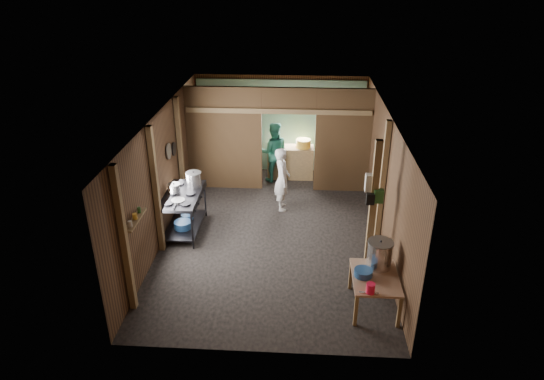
# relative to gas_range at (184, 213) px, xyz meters

# --- Properties ---
(floor) EXTENTS (4.50, 7.00, 0.00)m
(floor) POSITION_rel_gas_range_xyz_m (1.88, 0.07, -0.44)
(floor) COLOR black
(floor) RESTS_ON ground
(ceiling) EXTENTS (4.50, 7.00, 0.00)m
(ceiling) POSITION_rel_gas_range_xyz_m (1.88, 0.07, 2.16)
(ceiling) COLOR #262525
(ceiling) RESTS_ON ground
(wall_back) EXTENTS (4.50, 0.00, 2.60)m
(wall_back) POSITION_rel_gas_range_xyz_m (1.88, 3.57, 0.86)
(wall_back) COLOR brown
(wall_back) RESTS_ON ground
(wall_front) EXTENTS (4.50, 0.00, 2.60)m
(wall_front) POSITION_rel_gas_range_xyz_m (1.88, -3.43, 0.86)
(wall_front) COLOR brown
(wall_front) RESTS_ON ground
(wall_left) EXTENTS (0.00, 7.00, 2.60)m
(wall_left) POSITION_rel_gas_range_xyz_m (-0.37, 0.07, 0.86)
(wall_left) COLOR brown
(wall_left) RESTS_ON ground
(wall_right) EXTENTS (0.00, 7.00, 2.60)m
(wall_right) POSITION_rel_gas_range_xyz_m (4.13, 0.07, 0.86)
(wall_right) COLOR brown
(wall_right) RESTS_ON ground
(partition_left) EXTENTS (1.85, 0.10, 2.60)m
(partition_left) POSITION_rel_gas_range_xyz_m (0.55, 2.27, 0.86)
(partition_left) COLOR brown
(partition_left) RESTS_ON floor
(partition_right) EXTENTS (1.35, 0.10, 2.60)m
(partition_right) POSITION_rel_gas_range_xyz_m (3.46, 2.27, 0.86)
(partition_right) COLOR brown
(partition_right) RESTS_ON floor
(partition_header) EXTENTS (1.30, 0.10, 0.60)m
(partition_header) POSITION_rel_gas_range_xyz_m (2.13, 2.27, 1.86)
(partition_header) COLOR brown
(partition_header) RESTS_ON wall_back
(turquoise_panel) EXTENTS (4.40, 0.06, 2.50)m
(turquoise_panel) POSITION_rel_gas_range_xyz_m (1.88, 3.51, 0.81)
(turquoise_panel) COLOR #669B9D
(turquoise_panel) RESTS_ON wall_back
(back_counter) EXTENTS (1.20, 0.50, 0.85)m
(back_counter) POSITION_rel_gas_range_xyz_m (2.18, 3.02, -0.02)
(back_counter) COLOR olive
(back_counter) RESTS_ON floor
(wall_clock) EXTENTS (0.20, 0.03, 0.20)m
(wall_clock) POSITION_rel_gas_range_xyz_m (2.13, 3.47, 1.46)
(wall_clock) COLOR beige
(wall_clock) RESTS_ON wall_back
(post_left_a) EXTENTS (0.10, 0.12, 2.60)m
(post_left_a) POSITION_rel_gas_range_xyz_m (-0.30, -2.53, 0.86)
(post_left_a) COLOR olive
(post_left_a) RESTS_ON floor
(post_left_b) EXTENTS (0.10, 0.12, 2.60)m
(post_left_b) POSITION_rel_gas_range_xyz_m (-0.30, -0.73, 0.86)
(post_left_b) COLOR olive
(post_left_b) RESTS_ON floor
(post_left_c) EXTENTS (0.10, 0.12, 2.60)m
(post_left_c) POSITION_rel_gas_range_xyz_m (-0.30, 1.27, 0.86)
(post_left_c) COLOR olive
(post_left_c) RESTS_ON floor
(post_right) EXTENTS (0.10, 0.12, 2.60)m
(post_right) POSITION_rel_gas_range_xyz_m (4.06, -0.13, 0.86)
(post_right) COLOR olive
(post_right) RESTS_ON floor
(post_free) EXTENTS (0.12, 0.12, 2.60)m
(post_free) POSITION_rel_gas_range_xyz_m (3.73, -1.23, 0.86)
(post_free) COLOR olive
(post_free) RESTS_ON floor
(cross_beam) EXTENTS (4.40, 0.12, 0.12)m
(cross_beam) POSITION_rel_gas_range_xyz_m (1.88, 2.22, 1.61)
(cross_beam) COLOR olive
(cross_beam) RESTS_ON wall_left
(pan_lid_big) EXTENTS (0.03, 0.34, 0.34)m
(pan_lid_big) POSITION_rel_gas_range_xyz_m (-0.33, 0.47, 1.21)
(pan_lid_big) COLOR gray
(pan_lid_big) RESTS_ON wall_left
(pan_lid_small) EXTENTS (0.03, 0.30, 0.30)m
(pan_lid_small) POSITION_rel_gas_range_xyz_m (-0.33, 0.87, 1.11)
(pan_lid_small) COLOR black
(pan_lid_small) RESTS_ON wall_left
(wall_shelf) EXTENTS (0.14, 0.80, 0.03)m
(wall_shelf) POSITION_rel_gas_range_xyz_m (-0.27, -2.03, 0.96)
(wall_shelf) COLOR olive
(wall_shelf) RESTS_ON wall_left
(jar_white) EXTENTS (0.07, 0.07, 0.10)m
(jar_white) POSITION_rel_gas_range_xyz_m (-0.27, -2.28, 1.02)
(jar_white) COLOR beige
(jar_white) RESTS_ON wall_shelf
(jar_yellow) EXTENTS (0.08, 0.08, 0.10)m
(jar_yellow) POSITION_rel_gas_range_xyz_m (-0.27, -2.03, 1.02)
(jar_yellow) COLOR gold
(jar_yellow) RESTS_ON wall_shelf
(jar_green) EXTENTS (0.06, 0.06, 0.10)m
(jar_green) POSITION_rel_gas_range_xyz_m (-0.27, -1.81, 1.02)
(jar_green) COLOR #2B6229
(jar_green) RESTS_ON wall_shelf
(bag_white) EXTENTS (0.22, 0.15, 0.32)m
(bag_white) POSITION_rel_gas_range_xyz_m (3.68, -1.15, 1.34)
(bag_white) COLOR beige
(bag_white) RESTS_ON post_free
(bag_green) EXTENTS (0.16, 0.12, 0.24)m
(bag_green) POSITION_rel_gas_range_xyz_m (3.80, -1.29, 1.16)
(bag_green) COLOR #2B6229
(bag_green) RESTS_ON post_free
(bag_black) EXTENTS (0.14, 0.10, 0.20)m
(bag_black) POSITION_rel_gas_range_xyz_m (3.66, -1.31, 1.11)
(bag_black) COLOR black
(bag_black) RESTS_ON post_free
(gas_range) EXTENTS (0.77, 1.50, 0.89)m
(gas_range) POSITION_rel_gas_range_xyz_m (0.00, 0.00, 0.00)
(gas_range) COLOR black
(gas_range) RESTS_ON floor
(prep_table) EXTENTS (0.75, 1.04, 0.61)m
(prep_table) POSITION_rel_gas_range_xyz_m (3.71, -2.27, -0.14)
(prep_table) COLOR tan
(prep_table) RESTS_ON floor
(stove_pot_large) EXTENTS (0.43, 0.43, 0.34)m
(stove_pot_large) POSITION_rel_gas_range_xyz_m (0.17, 0.41, 0.59)
(stove_pot_large) COLOR silver
(stove_pot_large) RESTS_ON gas_range
(stove_pot_med) EXTENTS (0.34, 0.34, 0.23)m
(stove_pot_med) POSITION_rel_gas_range_xyz_m (-0.17, 0.04, 0.54)
(stove_pot_med) COLOR silver
(stove_pot_med) RESTS_ON gas_range
(frying_pan) EXTENTS (0.29, 0.51, 0.07)m
(frying_pan) POSITION_rel_gas_range_xyz_m (0.00, -0.35, 0.47)
(frying_pan) COLOR gray
(frying_pan) RESTS_ON gas_range
(blue_tub_front) EXTENTS (0.37, 0.37, 0.15)m
(blue_tub_front) POSITION_rel_gas_range_xyz_m (0.00, -0.16, -0.20)
(blue_tub_front) COLOR #244E87
(blue_tub_front) RESTS_ON gas_range
(blue_tub_back) EXTENTS (0.27, 0.27, 0.11)m
(blue_tub_back) POSITION_rel_gas_range_xyz_m (0.00, 0.24, -0.22)
(blue_tub_back) COLOR #244E87
(blue_tub_back) RESTS_ON gas_range
(stock_pot) EXTENTS (0.57, 0.57, 0.50)m
(stock_pot) POSITION_rel_gas_range_xyz_m (3.79, -1.98, 0.40)
(stock_pot) COLOR silver
(stock_pot) RESTS_ON prep_table
(wash_basin) EXTENTS (0.33, 0.33, 0.11)m
(wash_basin) POSITION_rel_gas_range_xyz_m (3.51, -2.26, 0.23)
(wash_basin) COLOR #244E87
(wash_basin) RESTS_ON prep_table
(pink_bucket) EXTENTS (0.16, 0.16, 0.17)m
(pink_bucket) POSITION_rel_gas_range_xyz_m (3.57, -2.71, 0.25)
(pink_bucket) COLOR #F91741
(pink_bucket) RESTS_ON prep_table
(knife) EXTENTS (0.30, 0.05, 0.01)m
(knife) POSITION_rel_gas_range_xyz_m (3.55, -2.71, 0.17)
(knife) COLOR silver
(knife) RESTS_ON prep_table
(yellow_tub) EXTENTS (0.39, 0.39, 0.21)m
(yellow_tub) POSITION_rel_gas_range_xyz_m (2.51, 3.02, 0.51)
(yellow_tub) COLOR gold
(yellow_tub) RESTS_ON back_counter
(red_cup) EXTENTS (0.13, 0.13, 0.15)m
(red_cup) POSITION_rel_gas_range_xyz_m (1.85, 3.02, 0.48)
(red_cup) COLOR #95000E
(red_cup) RESTS_ON back_counter
(cook) EXTENTS (0.42, 0.59, 1.50)m
(cook) POSITION_rel_gas_range_xyz_m (2.03, 1.18, 0.31)
(cook) COLOR white
(cook) RESTS_ON floor
(worker_back) EXTENTS (0.83, 0.68, 1.58)m
(worker_back) POSITION_rel_gas_range_xyz_m (1.74, 2.78, 0.35)
(worker_back) COLOR #2C806D
(worker_back) RESTS_ON floor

